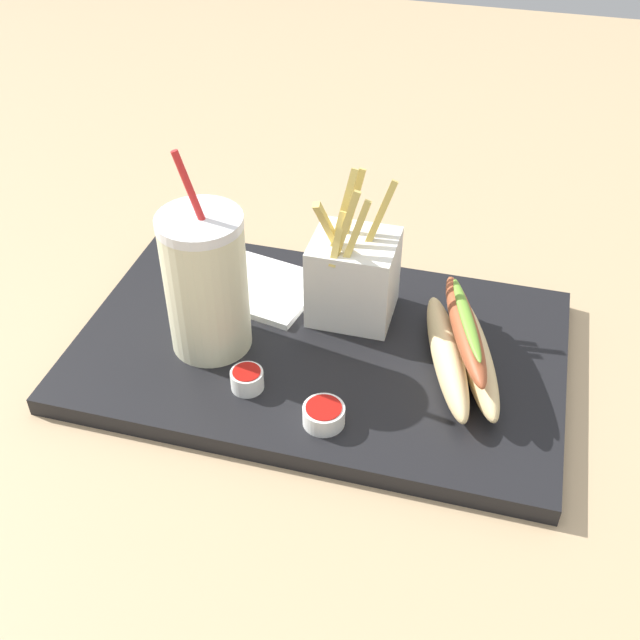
# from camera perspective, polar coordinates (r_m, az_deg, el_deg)

# --- Properties ---
(ground_plane) EXTENTS (2.40, 2.40, 0.02)m
(ground_plane) POSITION_cam_1_polar(r_m,az_deg,el_deg) (0.84, -0.00, -3.18)
(ground_plane) COLOR tan
(food_tray) EXTENTS (0.50, 0.31, 0.02)m
(food_tray) POSITION_cam_1_polar(r_m,az_deg,el_deg) (0.82, -0.00, -2.15)
(food_tray) COLOR black
(food_tray) RESTS_ON ground_plane
(soda_cup) EXTENTS (0.08, 0.08, 0.22)m
(soda_cup) POSITION_cam_1_polar(r_m,az_deg,el_deg) (0.78, -8.29, 2.68)
(soda_cup) COLOR beige
(soda_cup) RESTS_ON food_tray
(fries_basket) EXTENTS (0.09, 0.08, 0.17)m
(fries_basket) POSITION_cam_1_polar(r_m,az_deg,el_deg) (0.83, 2.43, 3.26)
(fries_basket) COLOR white
(fries_basket) RESTS_ON food_tray
(hot_dog_1) EXTENTS (0.11, 0.19, 0.07)m
(hot_dog_1) POSITION_cam_1_polar(r_m,az_deg,el_deg) (0.78, 10.26, -2.15)
(hot_dog_1) COLOR #E5C689
(hot_dog_1) RESTS_ON food_tray
(ketchup_cup_1) EXTENTS (0.04, 0.04, 0.02)m
(ketchup_cup_1) POSITION_cam_1_polar(r_m,az_deg,el_deg) (0.73, 0.28, -6.85)
(ketchup_cup_1) COLOR white
(ketchup_cup_1) RESTS_ON food_tray
(ketchup_cup_2) EXTENTS (0.03, 0.03, 0.02)m
(ketchup_cup_2) POSITION_cam_1_polar(r_m,az_deg,el_deg) (0.76, -5.32, -4.26)
(ketchup_cup_2) COLOR white
(ketchup_cup_2) RESTS_ON food_tray
(napkin_stack) EXTENTS (0.15, 0.13, 0.01)m
(napkin_stack) POSITION_cam_1_polar(r_m,az_deg,el_deg) (0.89, -4.66, 2.49)
(napkin_stack) COLOR white
(napkin_stack) RESTS_ON food_tray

